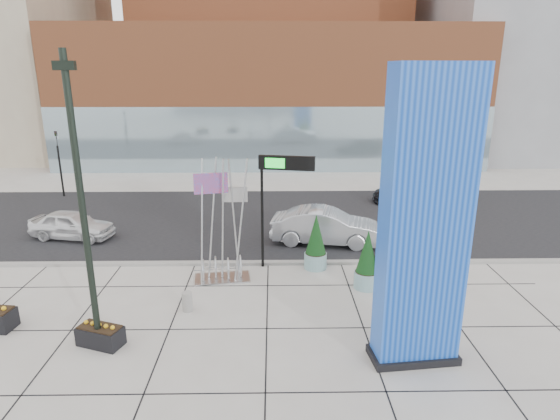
{
  "coord_description": "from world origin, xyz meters",
  "views": [
    {
      "loc": [
        1.21,
        -13.76,
        7.66
      ],
      "look_at": [
        1.46,
        2.0,
        2.93
      ],
      "focal_mm": 30.0,
      "sensor_mm": 36.0,
      "label": 1
    }
  ],
  "objects_px": {
    "lamp_post": "(86,238)",
    "car_white_west": "(72,225)",
    "public_art_sculpture": "(222,249)",
    "overhead_street_sign": "(282,172)",
    "car_silver_mid": "(326,227)",
    "blue_pylon": "(424,229)",
    "concrete_bollard": "(187,302)"
  },
  "relations": [
    {
      "from": "concrete_bollard",
      "to": "lamp_post",
      "type": "bearing_deg",
      "value": -136.46
    },
    {
      "from": "overhead_street_sign",
      "to": "lamp_post",
      "type": "bearing_deg",
      "value": -122.28
    },
    {
      "from": "concrete_bollard",
      "to": "public_art_sculpture",
      "type": "bearing_deg",
      "value": 69.48
    },
    {
      "from": "lamp_post",
      "to": "car_white_west",
      "type": "xyz_separation_m",
      "value": [
        -4.43,
        9.11,
        -2.68
      ]
    },
    {
      "from": "overhead_street_sign",
      "to": "car_silver_mid",
      "type": "xyz_separation_m",
      "value": [
        2.05,
        2.56,
        -3.11
      ]
    },
    {
      "from": "concrete_bollard",
      "to": "car_silver_mid",
      "type": "relative_size",
      "value": 0.13
    },
    {
      "from": "public_art_sculpture",
      "to": "overhead_street_sign",
      "type": "relative_size",
      "value": 1.03
    },
    {
      "from": "lamp_post",
      "to": "public_art_sculpture",
      "type": "distance_m",
      "value": 5.86
    },
    {
      "from": "public_art_sculpture",
      "to": "overhead_street_sign",
      "type": "bearing_deg",
      "value": 20.01
    },
    {
      "from": "concrete_bollard",
      "to": "car_silver_mid",
      "type": "xyz_separation_m",
      "value": [
        5.24,
        6.18,
        0.48
      ]
    },
    {
      "from": "car_white_west",
      "to": "lamp_post",
      "type": "bearing_deg",
      "value": -142.92
    },
    {
      "from": "car_white_west",
      "to": "car_silver_mid",
      "type": "xyz_separation_m",
      "value": [
        11.85,
        -0.86,
        0.15
      ]
    },
    {
      "from": "lamp_post",
      "to": "concrete_bollard",
      "type": "bearing_deg",
      "value": 43.54
    },
    {
      "from": "lamp_post",
      "to": "overhead_street_sign",
      "type": "height_order",
      "value": "lamp_post"
    },
    {
      "from": "public_art_sculpture",
      "to": "car_white_west",
      "type": "xyz_separation_m",
      "value": [
        -7.52,
        4.6,
        -0.57
      ]
    },
    {
      "from": "blue_pylon",
      "to": "lamp_post",
      "type": "bearing_deg",
      "value": 169.08
    },
    {
      "from": "blue_pylon",
      "to": "car_silver_mid",
      "type": "relative_size",
      "value": 1.59
    },
    {
      "from": "concrete_bollard",
      "to": "overhead_street_sign",
      "type": "distance_m",
      "value": 6.02
    },
    {
      "from": "lamp_post",
      "to": "car_silver_mid",
      "type": "bearing_deg",
      "value": 48.04
    },
    {
      "from": "lamp_post",
      "to": "concrete_bollard",
      "type": "relative_size",
      "value": 12.43
    },
    {
      "from": "public_art_sculpture",
      "to": "car_silver_mid",
      "type": "xyz_separation_m",
      "value": [
        4.33,
        3.74,
        -0.42
      ]
    },
    {
      "from": "lamp_post",
      "to": "car_white_west",
      "type": "height_order",
      "value": "lamp_post"
    },
    {
      "from": "blue_pylon",
      "to": "public_art_sculpture",
      "type": "distance_m",
      "value": 8.2
    },
    {
      "from": "blue_pylon",
      "to": "lamp_post",
      "type": "xyz_separation_m",
      "value": [
        -8.86,
        0.71,
        -0.45
      ]
    },
    {
      "from": "blue_pylon",
      "to": "lamp_post",
      "type": "distance_m",
      "value": 8.9
    },
    {
      "from": "overhead_street_sign",
      "to": "car_silver_mid",
      "type": "bearing_deg",
      "value": 62.51
    },
    {
      "from": "overhead_street_sign",
      "to": "car_silver_mid",
      "type": "height_order",
      "value": "overhead_street_sign"
    },
    {
      "from": "concrete_bollard",
      "to": "overhead_street_sign",
      "type": "relative_size",
      "value": 0.14
    },
    {
      "from": "blue_pylon",
      "to": "public_art_sculpture",
      "type": "relative_size",
      "value": 1.67
    },
    {
      "from": "blue_pylon",
      "to": "concrete_bollard",
      "type": "bearing_deg",
      "value": 151.11
    },
    {
      "from": "lamp_post",
      "to": "overhead_street_sign",
      "type": "bearing_deg",
      "value": 46.62
    },
    {
      "from": "blue_pylon",
      "to": "lamp_post",
      "type": "relative_size",
      "value": 0.96
    }
  ]
}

